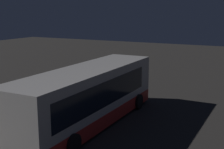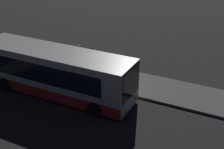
{
  "view_description": "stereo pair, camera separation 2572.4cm",
  "coord_description": "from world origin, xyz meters",
  "views": [
    {
      "loc": [
        -14.07,
        -8.41,
        5.86
      ],
      "look_at": [
        2.92,
        0.47,
        1.9
      ],
      "focal_mm": 50.0,
      "sensor_mm": 36.0,
      "label": 1
    },
    {
      "loc": [
        10.49,
        -14.63,
        10.31
      ],
      "look_at": [
        2.92,
        0.47,
        1.9
      ],
      "focal_mm": 50.0,
      "sensor_mm": 36.0,
      "label": 2
    }
  ],
  "objects": [
    {
      "name": "platform",
      "position": [
        0.0,
        3.27,
        0.06
      ],
      "size": [
        20.0,
        3.34,
        0.13
      ],
      "color": "#605B56",
      "rests_on": "ground"
    },
    {
      "name": "passenger_boarding",
      "position": [
        0.46,
        2.67,
        0.99
      ],
      "size": [
        0.47,
        0.47,
        1.57
      ],
      "rotation": [
        0.0,
        0.0,
        -2.53
      ],
      "color": "#4C476B",
      "rests_on": "platform"
    },
    {
      "name": "ground",
      "position": [
        0.0,
        0.0,
        0.0
      ],
      "size": [
        80.0,
        80.0,
        0.0
      ],
      "primitive_type": "plane",
      "color": "#2B2826"
    },
    {
      "name": "bus_lead",
      "position": [
        -0.94,
        -0.13,
        1.47
      ],
      "size": [
        10.79,
        2.87,
        2.97
      ],
      "color": "#B2ADA8",
      "rests_on": "ground"
    },
    {
      "name": "sign_post",
      "position": [
        -0.73,
        2.38,
        1.64
      ],
      "size": [
        0.1,
        0.81,
        2.34
      ],
      "color": "#4C4C51",
      "rests_on": "platform"
    },
    {
      "name": "suitcase",
      "position": [
        1.75,
        2.5,
        0.46
      ],
      "size": [
        0.33,
        0.18,
        0.9
      ],
      "color": "black",
      "rests_on": "platform"
    },
    {
      "name": "passenger_with_bags",
      "position": [
        1.91,
        1.96,
        1.07
      ],
      "size": [
        0.64,
        0.5,
        1.75
      ],
      "rotation": [
        0.0,
        0.0,
        -1.86
      ],
      "color": "silver",
      "rests_on": "platform"
    },
    {
      "name": "passenger_waiting",
      "position": [
        -0.64,
        4.05,
        1.02
      ],
      "size": [
        0.58,
        0.45,
        1.65
      ],
      "rotation": [
        0.0,
        0.0,
        1.88
      ],
      "color": "gray",
      "rests_on": "platform"
    }
  ]
}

